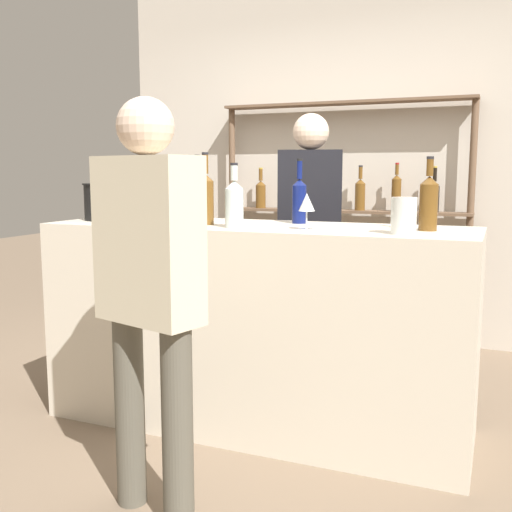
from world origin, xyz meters
name	(u,v)px	position (x,y,z in m)	size (l,w,h in m)	color
ground_plane	(256,423)	(0.00, 0.00, 0.00)	(16.00, 16.00, 0.00)	#7A6651
bar_counter	(256,326)	(0.00, 0.00, 0.52)	(2.15, 0.67, 1.04)	beige
back_wall	(349,160)	(0.00, 1.93, 1.40)	(3.75, 0.12, 2.80)	beige
back_shelf	(343,187)	(0.00, 1.75, 1.19)	(1.91, 0.18, 1.83)	brown
counter_bottle_0	(198,196)	(-0.39, 0.12, 1.18)	(0.07, 0.07, 0.36)	brown
counter_bottle_1	(429,202)	(0.83, 0.03, 1.17)	(0.08, 0.08, 0.33)	brown
counter_bottle_2	(299,199)	(0.17, 0.18, 1.17)	(0.07, 0.07, 0.33)	#0F1956
counter_bottle_3	(206,197)	(-0.24, -0.07, 1.18)	(0.08, 0.08, 0.36)	brown
counter_bottle_4	(234,203)	(-0.04, -0.17, 1.16)	(0.09, 0.09, 0.31)	silver
wine_glass	(307,203)	(0.30, -0.13, 1.16)	(0.08, 0.08, 0.17)	silver
ice_bucket	(105,202)	(-0.89, -0.02, 1.14)	(0.24, 0.24, 0.20)	black
cork_jar	(404,216)	(0.75, -0.17, 1.12)	(0.11, 0.11, 0.16)	silver
customer_center	(149,278)	(-0.05, -0.92, 0.92)	(0.45, 0.29, 1.57)	#575347
server_behind_counter	(310,224)	(0.05, 0.75, 0.99)	(0.41, 0.25, 1.65)	black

